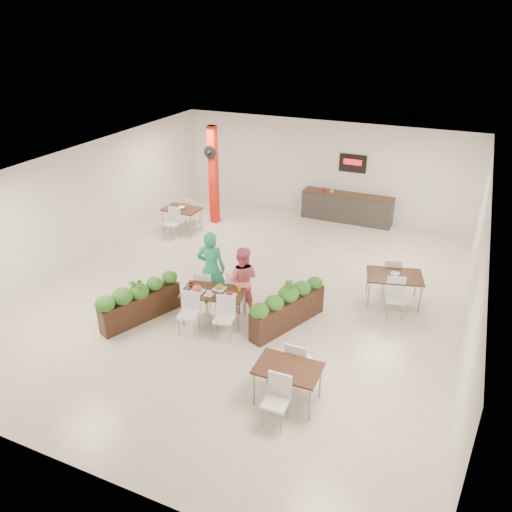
% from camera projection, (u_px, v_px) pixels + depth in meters
% --- Properties ---
extents(ground, '(12.00, 12.00, 0.00)m').
position_uv_depth(ground, '(250.00, 292.00, 12.56)').
color(ground, beige).
rests_on(ground, ground).
extents(room_shell, '(10.10, 12.10, 3.22)m').
position_uv_depth(room_shell, '(250.00, 218.00, 11.68)').
color(room_shell, white).
rests_on(room_shell, ground).
extents(red_column, '(0.40, 0.41, 3.20)m').
position_uv_depth(red_column, '(213.00, 174.00, 16.04)').
color(red_column, red).
rests_on(red_column, ground).
extents(service_counter, '(3.00, 0.64, 2.20)m').
position_uv_depth(service_counter, '(347.00, 207.00, 16.63)').
color(service_counter, '#2A2825').
rests_on(service_counter, ground).
extents(main_table, '(1.53, 1.83, 0.92)m').
position_uv_depth(main_table, '(213.00, 296.00, 11.15)').
color(main_table, black).
rests_on(main_table, ground).
extents(diner_man, '(0.75, 0.57, 1.86)m').
position_uv_depth(diner_man, '(211.00, 268.00, 11.71)').
color(diner_man, '#24A077').
rests_on(diner_man, ground).
extents(diner_woman, '(0.89, 0.76, 1.61)m').
position_uv_depth(diner_woman, '(242.00, 280.00, 11.47)').
color(diner_woman, '#F06B7B').
rests_on(diner_woman, ground).
extents(planter_left, '(1.05, 1.93, 1.08)m').
position_uv_depth(planter_left, '(140.00, 300.00, 11.21)').
color(planter_left, black).
rests_on(planter_left, ground).
extents(planter_right, '(1.12, 2.04, 1.14)m').
position_uv_depth(planter_right, '(288.00, 306.00, 10.98)').
color(planter_right, black).
rests_on(planter_right, ground).
extents(side_table_a, '(1.16, 1.63, 0.92)m').
position_uv_depth(side_table_a, '(182.00, 212.00, 15.83)').
color(side_table_a, black).
rests_on(side_table_a, ground).
extents(side_table_b, '(1.46, 1.67, 0.92)m').
position_uv_depth(side_table_b, '(394.00, 279.00, 11.83)').
color(side_table_b, black).
rests_on(side_table_b, ground).
extents(side_table_c, '(1.16, 1.63, 0.92)m').
position_uv_depth(side_table_c, '(288.00, 373.00, 8.78)').
color(side_table_c, black).
rests_on(side_table_c, ground).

